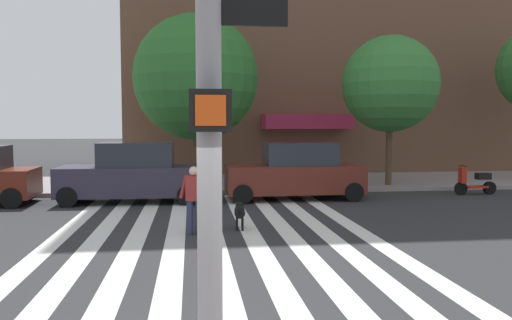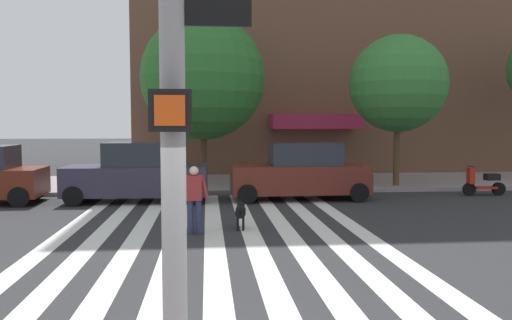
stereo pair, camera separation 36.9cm
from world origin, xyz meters
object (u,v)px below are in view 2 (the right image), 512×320
at_px(parked_car_behind_first, 138,174).
at_px(street_tree_nearest, 203,78).
at_px(pedestrian_dog_walker, 194,196).
at_px(parked_car_third_in_line, 301,173).
at_px(parked_scooter, 484,183).
at_px(street_tree_middle, 398,84).
at_px(dog_on_leash, 241,211).

xyz_separation_m(parked_car_behind_first, street_tree_nearest, (2.18, 3.62, 3.58)).
bearing_deg(pedestrian_dog_walker, street_tree_nearest, 88.93).
distance_m(parked_car_behind_first, pedestrian_dog_walker, 5.65).
distance_m(parked_car_third_in_line, parked_scooter, 6.94).
relative_size(parked_car_behind_first, pedestrian_dog_walker, 2.91).
bearing_deg(pedestrian_dog_walker, street_tree_middle, 44.09).
distance_m(parked_car_third_in_line, street_tree_nearest, 6.13).
height_order(parked_car_behind_first, pedestrian_dog_walker, parked_car_behind_first).
xyz_separation_m(parked_scooter, dog_on_leash, (-9.34, -5.07, -0.04)).
xyz_separation_m(parked_scooter, street_tree_middle, (-2.53, 2.16, 3.77)).
bearing_deg(street_tree_middle, parked_car_third_in_line, -151.06).
xyz_separation_m(parked_car_behind_first, parked_car_third_in_line, (5.59, 0.00, -0.01)).
bearing_deg(dog_on_leash, street_tree_nearest, 96.65).
height_order(parked_car_third_in_line, street_tree_nearest, street_tree_nearest).
bearing_deg(pedestrian_dog_walker, parked_car_behind_first, 110.89).
bearing_deg(parked_scooter, pedestrian_dog_walker, -152.10).
relative_size(parked_car_behind_first, street_tree_nearest, 0.69).
bearing_deg(street_tree_nearest, dog_on_leash, -83.35).
height_order(parked_car_third_in_line, parked_scooter, parked_car_third_in_line).
height_order(street_tree_nearest, dog_on_leash, street_tree_nearest).
height_order(parked_car_third_in_line, street_tree_middle, street_tree_middle).
height_order(parked_car_behind_first, parked_scooter, parked_car_behind_first).
distance_m(parked_scooter, street_tree_nearest, 11.59).
relative_size(street_tree_nearest, dog_on_leash, 7.26).
height_order(parked_scooter, street_tree_middle, street_tree_middle).
height_order(parked_scooter, street_tree_nearest, street_tree_nearest).
bearing_deg(parked_scooter, parked_car_behind_first, -178.75).
distance_m(pedestrian_dog_walker, dog_on_leash, 1.34).
relative_size(street_tree_middle, dog_on_leash, 6.34).
bearing_deg(dog_on_leash, parked_car_behind_first, 123.39).
bearing_deg(street_tree_middle, street_tree_nearest, 171.33).
xyz_separation_m(parked_car_third_in_line, parked_scooter, (6.92, 0.27, -0.46)).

